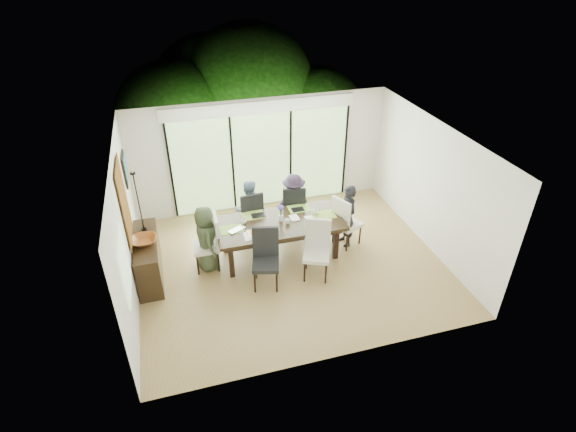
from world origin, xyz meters
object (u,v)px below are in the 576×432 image
object	(u,v)px
cup_c	(315,212)
sideboard	(148,258)
chair_near_left	(266,260)
chair_near_right	(317,251)
table_top	(279,224)
chair_left_end	(206,243)
person_far_right	(294,203)
person_right_end	(347,216)
chair_far_right	(293,207)
vase	(281,218)
bowl	(144,241)
person_left_end	(206,238)
cup_a	(243,221)
chair_far_left	(249,213)
laptop	(238,231)
person_far_left	(249,210)
chair_right_end	(348,220)
cup_b	(288,222)

from	to	relation	value
cup_c	sideboard	distance (m)	3.44
chair_near_left	chair_near_right	world-z (taller)	same
table_top	chair_left_end	bearing A→B (deg)	180.00
chair_near_left	person_far_right	size ratio (longest dim) A/B	0.85
cup_c	person_right_end	bearing A→B (deg)	-8.37
chair_far_right	vase	bearing A→B (deg)	69.87
bowl	person_left_end	bearing A→B (deg)	4.49
chair_far_right	cup_a	bearing A→B (deg)	41.13
chair_far_right	cup_a	size ratio (longest dim) A/B	8.87
chair_far_left	chair_near_left	world-z (taller)	same
person_far_right	cup_c	size ratio (longest dim) A/B	10.40
cup_a	bowl	size ratio (longest dim) A/B	0.29
chair_far_left	sideboard	distance (m)	2.32
cup_c	laptop	bearing A→B (deg)	-173.09
chair_far_left	person_left_end	xyz separation A→B (m)	(-1.03, -0.85, 0.10)
chair_near_left	sideboard	bearing A→B (deg)	172.52
chair_left_end	cup_a	size ratio (longest dim) A/B	8.87
person_far_left	vase	size ratio (longest dim) A/B	10.75
person_far_left	vase	xyz separation A→B (m)	(0.50, -0.78, 0.18)
chair_far_right	person_left_end	xyz separation A→B (m)	(-2.03, -0.85, 0.10)
person_far_right	vase	size ratio (longest dim) A/B	10.75
chair_left_end	chair_right_end	bearing A→B (deg)	91.81
chair_far_right	person_left_end	world-z (taller)	person_left_end
chair_left_end	vase	xyz separation A→B (m)	(1.55, 0.05, 0.28)
laptop	chair_far_right	bearing A→B (deg)	6.69
chair_right_end	table_top	bearing A→B (deg)	65.71
person_far_left	chair_right_end	bearing A→B (deg)	166.40
bowl	person_right_end	bearing A→B (deg)	1.25
person_right_end	laptop	bearing A→B (deg)	-94.24
person_right_end	chair_left_end	bearing A→B (deg)	-96.70
vase	chair_near_right	bearing A→B (deg)	-63.94
chair_left_end	person_right_end	bearing A→B (deg)	91.81
chair_far_right	sideboard	xyz separation A→B (m)	(-3.16, -0.84, -0.16)
vase	bowl	xyz separation A→B (m)	(-2.66, -0.14, 0.05)
cup_a	chair_far_left	bearing A→B (deg)	70.35
person_far_left	cup_c	world-z (taller)	person_far_left
vase	sideboard	xyz separation A→B (m)	(-2.66, -0.04, -0.44)
chair_near_right	sideboard	size ratio (longest dim) A/B	0.77
cup_b	bowl	bearing A→B (deg)	179.77
chair_far_left	person_right_end	distance (m)	2.11
person_far_right	vase	bearing A→B (deg)	68.39
chair_far_right	chair_near_right	distance (m)	1.72
laptop	cup_c	xyz separation A→B (m)	(1.65, 0.20, 0.04)
cup_a	person_far_left	bearing A→B (deg)	69.81
chair_right_end	laptop	size ratio (longest dim) A/B	3.33
chair_far_left	chair_near_left	bearing A→B (deg)	81.07
person_far_left	person_far_right	bearing A→B (deg)	-170.55
person_far_right	person_right_end	bearing A→B (deg)	149.31
vase	bowl	world-z (taller)	bowl
cup_c	bowl	distance (m)	3.42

